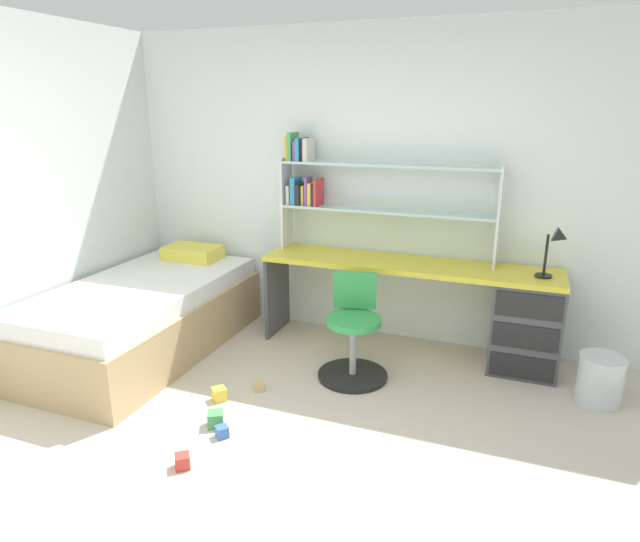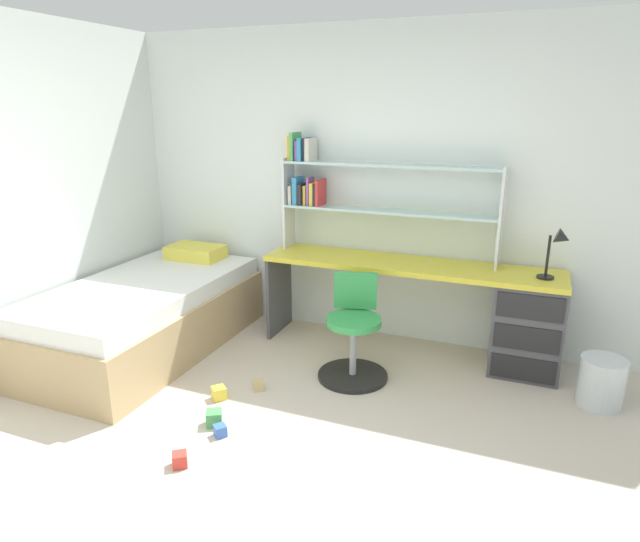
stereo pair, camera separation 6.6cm
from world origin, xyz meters
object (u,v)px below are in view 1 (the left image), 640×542
at_px(swivel_chair, 353,339).
at_px(toy_block_yellow_2, 219,394).
at_px(bookshelf_hutch, 355,187).
at_px(toy_block_red_3, 182,461).
at_px(toy_block_green_0, 215,419).
at_px(toy_block_blue_4, 222,432).
at_px(desk_lamp, 557,245).
at_px(waste_bin, 600,380).
at_px(desk, 489,311).
at_px(bed_platform, 144,317).
at_px(toy_block_natural_1, 259,386).

distance_m(swivel_chair, toy_block_yellow_2, 1.04).
relative_size(bookshelf_hutch, toy_block_red_3, 21.85).
relative_size(toy_block_green_0, toy_block_blue_4, 1.36).
bearing_deg(desk_lamp, toy_block_yellow_2, -150.29).
distance_m(waste_bin, toy_block_green_0, 2.58).
relative_size(desk_lamp, toy_block_yellow_2, 4.35).
height_order(swivel_chair, waste_bin, swivel_chair).
bearing_deg(toy_block_blue_4, toy_block_red_3, -99.25).
bearing_deg(desk, toy_block_red_3, -126.91).
bearing_deg(bed_platform, waste_bin, 6.67).
relative_size(desk, bookshelf_hutch, 1.32).
bearing_deg(waste_bin, swivel_chair, -172.36).
bearing_deg(toy_block_blue_4, bed_platform, 144.77).
bearing_deg(bed_platform, toy_block_red_3, -45.72).
height_order(desk, toy_block_red_3, desk).
bearing_deg(desk, toy_block_blue_4, -131.14).
xyz_separation_m(bookshelf_hutch, toy_block_red_3, (-0.34, -2.09, -1.27)).
distance_m(desk_lamp, toy_block_natural_1, 2.33).
relative_size(desk, bed_platform, 1.15).
bearing_deg(toy_block_yellow_2, toy_block_natural_1, 47.56).
relative_size(desk, swivel_chair, 3.05).
bearing_deg(toy_block_red_3, swivel_chair, 67.79).
relative_size(toy_block_green_0, toy_block_yellow_2, 1.10).
relative_size(toy_block_yellow_2, toy_block_red_3, 1.09).
distance_m(desk_lamp, toy_block_red_3, 2.84).
height_order(bookshelf_hutch, toy_block_yellow_2, bookshelf_hutch).
relative_size(toy_block_yellow_2, toy_block_blue_4, 1.24).
distance_m(desk, bookshelf_hutch, 1.44).
relative_size(swivel_chair, toy_block_red_3, 9.44).
distance_m(waste_bin, toy_block_red_3, 2.76).
distance_m(swivel_chair, toy_block_natural_1, 0.76).
bearing_deg(desk_lamp, toy_block_green_0, -142.70).
bearing_deg(toy_block_red_3, toy_block_green_0, 96.03).
height_order(desk, toy_block_yellow_2, desk).
bearing_deg(swivel_chair, toy_block_red_3, -112.21).
bearing_deg(toy_block_green_0, toy_block_red_3, -83.97).
relative_size(toy_block_natural_1, toy_block_red_3, 0.91).
height_order(bookshelf_hutch, toy_block_green_0, bookshelf_hutch).
relative_size(bed_platform, toy_block_green_0, 21.08).
bearing_deg(toy_block_red_3, bed_platform, 134.28).
relative_size(desk, toy_block_natural_1, 31.74).
xyz_separation_m(toy_block_natural_1, toy_block_yellow_2, (-0.20, -0.21, 0.01)).
xyz_separation_m(toy_block_green_0, toy_block_red_3, (0.05, -0.43, -0.01)).
height_order(desk, toy_block_blue_4, desk).
height_order(waste_bin, toy_block_yellow_2, waste_bin).
bearing_deg(toy_block_blue_4, desk, 48.86).
bearing_deg(bed_platform, desk_lamp, 12.70).
distance_m(desk_lamp, bed_platform, 3.22).
relative_size(desk, toy_block_green_0, 24.15).
bearing_deg(toy_block_yellow_2, toy_block_green_0, -63.56).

